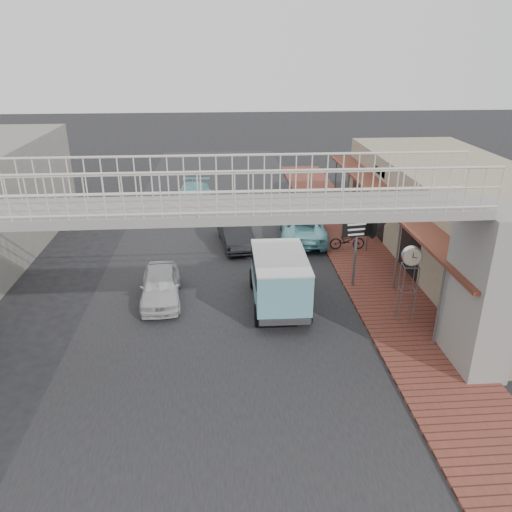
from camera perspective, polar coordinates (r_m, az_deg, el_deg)
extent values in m
plane|color=black|center=(18.77, -4.01, -5.99)|extent=(120.00, 120.00, 0.00)
cube|color=black|center=(18.77, -4.01, -5.98)|extent=(10.00, 60.00, 0.01)
cube|color=brown|center=(22.36, 12.81, -1.45)|extent=(3.00, 40.00, 0.10)
cube|color=gray|center=(24.22, 22.83, 4.14)|extent=(6.00, 18.00, 4.00)
cube|color=brown|center=(22.66, 15.66, 6.29)|extent=(1.80, 18.00, 0.12)
cube|color=silver|center=(25.88, 13.99, 9.39)|extent=(0.08, 2.60, 0.90)
cube|color=#B21914|center=(20.01, 19.48, 4.87)|extent=(0.08, 2.20, 0.80)
cube|color=gray|center=(15.94, 24.39, -3.56)|extent=(1.20, 2.40, 5.00)
cube|color=gray|center=(13.05, -4.47, 5.30)|extent=(14.00, 2.00, 0.24)
cube|color=beige|center=(13.78, -4.56, 9.15)|extent=(14.00, 0.08, 1.10)
cube|color=beige|center=(11.95, -4.56, 6.99)|extent=(14.00, 0.08, 1.10)
imported|color=silver|center=(19.38, -10.86, -3.33)|extent=(1.70, 3.73, 1.24)
imported|color=black|center=(24.37, -2.36, 2.72)|extent=(1.87, 4.11, 1.31)
imported|color=#73BEC7|center=(25.25, 5.39, 3.43)|extent=(2.77, 5.08, 1.35)
imported|color=#6DB6BD|center=(30.08, -7.29, 6.62)|extent=(2.36, 5.05, 1.43)
cylinder|color=black|center=(20.14, -0.32, -2.57)|extent=(0.27, 0.78, 0.77)
cylinder|color=black|center=(20.31, 4.55, -2.43)|extent=(0.27, 0.78, 0.77)
cylinder|color=black|center=(17.50, 0.27, -6.77)|extent=(0.27, 0.78, 0.77)
cylinder|color=black|center=(17.69, 5.88, -6.56)|extent=(0.27, 0.78, 0.77)
cube|color=#72B6C6|center=(18.18, 2.73, -2.35)|extent=(1.91, 3.55, 1.49)
cube|color=#72B6C6|center=(20.13, 2.09, -0.53)|extent=(1.80, 1.01, 0.99)
cube|color=black|center=(18.01, 2.76, -1.18)|extent=(1.95, 2.89, 0.55)
cube|color=silver|center=(17.86, 2.78, -0.11)|extent=(1.93, 3.55, 0.07)
imported|color=black|center=(24.03, 10.38, 1.75)|extent=(1.68, 0.63, 0.87)
imported|color=black|center=(31.02, 7.60, 6.82)|extent=(1.61, 0.88, 0.93)
cylinder|color=#59595B|center=(18.33, 15.94, -3.65)|extent=(0.04, 0.04, 2.06)
cylinder|color=#59595B|center=(18.47, 17.41, -3.63)|extent=(0.04, 0.04, 2.06)
cylinder|color=#59595B|center=(17.91, 16.31, -4.35)|extent=(0.04, 0.04, 2.06)
cylinder|color=#59595B|center=(18.05, 17.82, -4.32)|extent=(0.04, 0.04, 2.06)
cylinder|color=silver|center=(17.63, 17.38, 0.01)|extent=(0.69, 0.30, 0.67)
cylinder|color=beige|center=(17.52, 17.48, -0.15)|extent=(0.59, 0.07, 0.59)
cylinder|color=beige|center=(17.74, 17.27, 0.16)|extent=(0.59, 0.07, 0.59)
cylinder|color=#59595B|center=(20.06, 11.28, 0.59)|extent=(0.10, 0.10, 2.97)
cube|color=black|center=(19.66, 11.55, 3.46)|extent=(1.23, 0.23, 0.92)
cone|color=black|center=(20.02, 13.85, 3.60)|extent=(0.77, 1.20, 1.13)
cube|color=white|center=(19.62, 11.44, 3.27)|extent=(0.81, 0.12, 0.61)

